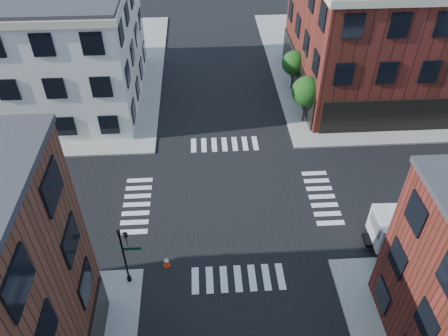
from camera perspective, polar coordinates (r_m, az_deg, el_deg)
ground at (r=32.96m, az=0.81°, el=-4.28°), size 120.00×120.00×0.00m
sidewalk_ne at (r=55.00m, az=22.06°, el=12.62°), size 30.00×30.00×0.15m
sidewalk_nw at (r=53.54m, az=-24.48°, el=11.16°), size 30.00×30.00×0.15m
building_ne at (r=48.42m, az=25.38°, el=15.90°), size 25.00×16.00×12.00m
building_nw at (r=46.42m, az=-25.63°, el=14.14°), size 22.00×16.00×11.00m
tree_near at (r=40.01m, az=10.83°, el=9.64°), size 2.69×2.69×4.49m
tree_far at (r=45.26m, az=9.20°, el=13.24°), size 2.43×2.43×4.07m
signal_pole at (r=26.73m, az=-12.84°, el=-10.49°), size 1.29×1.24×4.60m
box_truck at (r=31.92m, az=26.62°, el=-6.54°), size 8.71×2.91×3.90m
traffic_cone at (r=28.97m, az=-7.52°, el=-12.05°), size 0.52×0.52×0.75m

